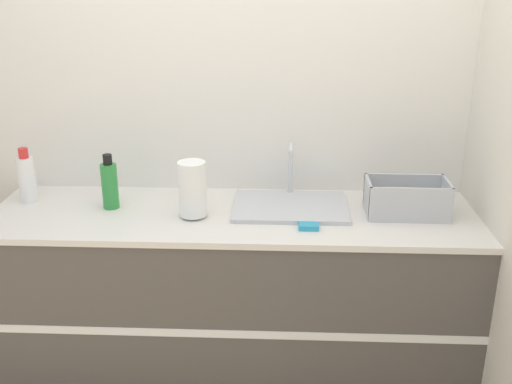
{
  "coord_description": "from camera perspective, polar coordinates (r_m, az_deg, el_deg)",
  "views": [
    {
      "loc": [
        0.22,
        -2.31,
        1.99
      ],
      "look_at": [
        0.11,
        0.3,
        1.01
      ],
      "focal_mm": 42.0,
      "sensor_mm": 36.0,
      "label": 1
    }
  ],
  "objects": [
    {
      "name": "counter_cabinet",
      "position": [
        3.07,
        -2.03,
        -9.65
      ],
      "size": [
        2.35,
        0.69,
        0.89
      ],
      "color": "#514C47",
      "rests_on": "ground_plane"
    },
    {
      "name": "dish_rack",
      "position": [
        2.91,
        14.13,
        -0.9
      ],
      "size": [
        0.38,
        0.21,
        0.17
      ],
      "color": "#B7BABF",
      "rests_on": "counter_cabinet"
    },
    {
      "name": "sponge",
      "position": [
        2.7,
        5.03,
        -3.28
      ],
      "size": [
        0.09,
        0.06,
        0.02
      ],
      "color": "#3399BF",
      "rests_on": "counter_cabinet"
    },
    {
      "name": "sink",
      "position": [
        2.93,
        3.29,
        -1.19
      ],
      "size": [
        0.55,
        0.4,
        0.28
      ],
      "color": "silver",
      "rests_on": "counter_cabinet"
    },
    {
      "name": "paper_towel_roll",
      "position": [
        2.79,
        -6.08,
        0.25
      ],
      "size": [
        0.13,
        0.13,
        0.27
      ],
      "color": "#4C4C51",
      "rests_on": "counter_cabinet"
    },
    {
      "name": "bottle_white_spray",
      "position": [
        3.18,
        -20.99,
        1.25
      ],
      "size": [
        0.08,
        0.08,
        0.28
      ],
      "color": "white",
      "rests_on": "counter_cabinet"
    },
    {
      "name": "wall_right",
      "position": [
        2.9,
        22.03,
        5.27
      ],
      "size": [
        0.06,
        2.67,
        2.6
      ],
      "color": "beige",
      "rests_on": "ground_plane"
    },
    {
      "name": "wall_back",
      "position": [
        3.1,
        -1.7,
        7.65
      ],
      "size": [
        4.72,
        0.06,
        2.6
      ],
      "color": "silver",
      "rests_on": "ground_plane"
    },
    {
      "name": "bottle_green",
      "position": [
        2.98,
        -13.76,
        0.7
      ],
      "size": [
        0.08,
        0.08,
        0.27
      ],
      "color": "#2D8C3D",
      "rests_on": "counter_cabinet"
    }
  ]
}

